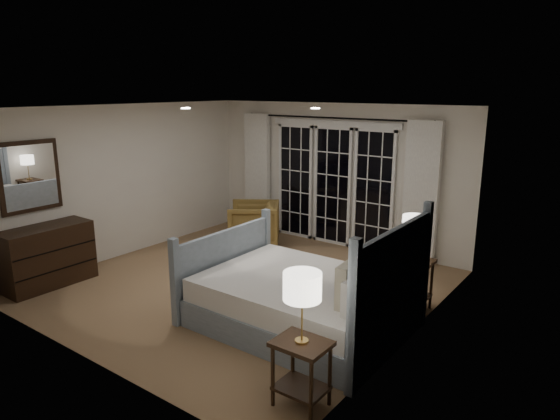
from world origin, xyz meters
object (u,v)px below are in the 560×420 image
Objects in this scene: nightstand_right at (411,276)px; dresser at (48,256)px; armchair at (254,224)px; lamp_right at (414,225)px; bed at (303,299)px; lamp_left at (302,287)px; nightstand_left at (301,364)px.

dresser is at bearing -152.62° from nightstand_right.
armchair is 0.71× the size of dresser.
bed is at bearing -123.83° from lamp_right.
nightstand_right is at bearing 0.00° from lamp_right.
lamp_left is 4.70m from armchair.
dresser is (-4.46, -2.31, -0.00)m from nightstand_right.
lamp_left reaches higher than armchair.
lamp_left is 0.73× the size of armchair.
lamp_left is 1.12× the size of lamp_right.
lamp_left reaches higher than nightstand_right.
lamp_left is at bearing -89.79° from lamp_right.
lamp_left is 2.48m from lamp_right.
lamp_right reaches higher than nightstand_right.
armchair is at bearing 68.92° from dresser.
dresser is at bearing 177.77° from lamp_left.
dresser is (-4.46, -2.31, -0.68)m from lamp_right.
nightstand_left is at bearing -89.79° from nightstand_right.
lamp_left is (0.01, -2.48, 0.69)m from nightstand_right.
lamp_right is 5.07m from dresser.
nightstand_left is 2.58m from lamp_right.
lamp_right is at bearing 56.17° from bed.
armchair is at bearing 139.88° from bed.
armchair is at bearing 165.67° from nightstand_right.
nightstand_right is 3.35m from armchair.
lamp_left reaches higher than lamp_right.
bed is 4.20× the size of lamp_right.
lamp_right is at bearing 90.21° from nightstand_left.
bed is 1.70m from lamp_left.
bed is 2.76× the size of armchair.
nightstand_right is (-0.01, 2.48, 0.03)m from nightstand_left.
lamp_right is at bearing 180.00° from nightstand_right.
bed is at bearing 123.18° from lamp_left.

